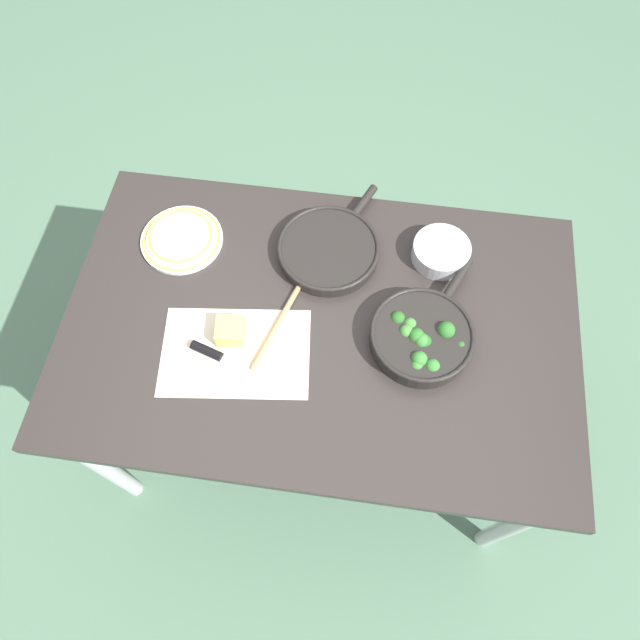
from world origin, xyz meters
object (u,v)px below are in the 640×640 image
object	(u,v)px
prep_bowl_steel	(441,252)
grater_knife	(223,358)
skillet_eggs	(329,249)
cheese_block	(230,331)
wooden_spoon	(296,292)
skillet_broccoli	(422,336)
dinner_plate_stack	(181,238)

from	to	relation	value
prep_bowl_steel	grater_knife	bearing A→B (deg)	36.18
skillet_eggs	cheese_block	size ratio (longest dim) A/B	4.82
skillet_eggs	wooden_spoon	xyz separation A→B (m)	(0.07, 0.14, -0.01)
wooden_spoon	cheese_block	world-z (taller)	cheese_block
prep_bowl_steel	wooden_spoon	bearing A→B (deg)	24.37
skillet_broccoli	dinner_plate_stack	distance (m)	0.72
skillet_eggs	grater_knife	distance (m)	0.42
skillet_broccoli	prep_bowl_steel	world-z (taller)	skillet_broccoli
skillet_eggs	skillet_broccoli	bearing A→B (deg)	-107.49
skillet_broccoli	cheese_block	distance (m)	0.48
wooden_spoon	skillet_broccoli	bearing A→B (deg)	-88.55
skillet_broccoli	wooden_spoon	distance (m)	0.35
skillet_eggs	wooden_spoon	distance (m)	0.16
cheese_block	skillet_eggs	bearing A→B (deg)	-127.34
grater_knife	dinner_plate_stack	distance (m)	0.39
dinner_plate_stack	grater_knife	bearing A→B (deg)	119.46
wooden_spoon	cheese_block	bearing A→B (deg)	152.11
skillet_broccoli	grater_knife	xyz separation A→B (m)	(0.49, 0.12, -0.02)
wooden_spoon	dinner_plate_stack	distance (m)	0.37
dinner_plate_stack	wooden_spoon	bearing A→B (deg)	160.00
skillet_eggs	grater_knife	bearing A→B (deg)	171.84
skillet_broccoli	prep_bowl_steel	size ratio (longest dim) A/B	2.41
cheese_block	dinner_plate_stack	size ratio (longest dim) A/B	0.34
skillet_broccoli	dinner_plate_stack	world-z (taller)	skillet_broccoli
wooden_spoon	grater_knife	xyz separation A→B (m)	(0.15, 0.21, 0.00)
dinner_plate_stack	skillet_eggs	bearing A→B (deg)	-178.02
skillet_eggs	dinner_plate_stack	xyz separation A→B (m)	(0.41, 0.01, -0.01)
skillet_eggs	prep_bowl_steel	world-z (taller)	prep_bowl_steel
dinner_plate_stack	skillet_broccoli	bearing A→B (deg)	162.02
cheese_block	prep_bowl_steel	bearing A→B (deg)	-148.90
grater_knife	prep_bowl_steel	xyz separation A→B (m)	(-0.53, -0.38, 0.02)
skillet_eggs	dinner_plate_stack	world-z (taller)	skillet_eggs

